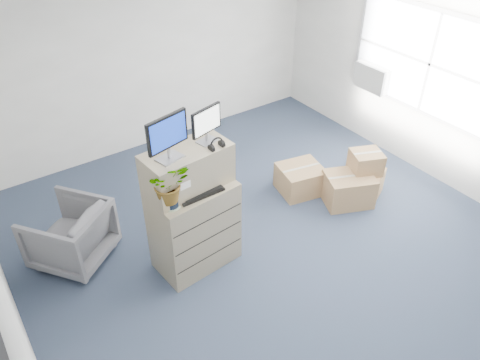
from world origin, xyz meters
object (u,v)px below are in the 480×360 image
at_px(monitor_left, 168,136).
at_px(potted_plant, 169,187).
at_px(filing_cabinet_lower, 195,226).
at_px(monitor_right, 207,123).
at_px(office_chair, 70,232).
at_px(keyboard, 200,193).
at_px(water_bottle, 195,171).

relative_size(monitor_left, potted_plant, 0.93).
relative_size(filing_cabinet_lower, potted_plant, 2.12).
height_order(monitor_left, monitor_right, monitor_left).
bearing_deg(filing_cabinet_lower, monitor_right, 9.33).
bearing_deg(monitor_left, office_chair, 123.81).
bearing_deg(filing_cabinet_lower, potted_plant, -160.82).
xyz_separation_m(filing_cabinet_lower, monitor_right, (0.27, 0.07, 1.27)).
xyz_separation_m(monitor_left, monitor_right, (0.50, 0.07, -0.05)).
bearing_deg(keyboard, monitor_right, 39.49).
bearing_deg(keyboard, office_chair, 140.13).
xyz_separation_m(potted_plant, office_chair, (-0.89, 1.06, -0.95)).
relative_size(filing_cabinet_lower, monitor_left, 2.27).
bearing_deg(keyboard, water_bottle, 69.09).
xyz_separation_m(monitor_right, water_bottle, (-0.16, 0.03, -0.57)).
relative_size(monitor_left, office_chair, 0.58).
bearing_deg(office_chair, monitor_right, 113.99).
height_order(monitor_right, potted_plant, monitor_right).
height_order(water_bottle, potted_plant, potted_plant).
height_order(monitor_right, office_chair, monitor_right).
relative_size(water_bottle, potted_plant, 0.53).
distance_m(potted_plant, office_chair, 1.67).
relative_size(monitor_right, water_bottle, 1.44).
distance_m(keyboard, potted_plant, 0.44).
height_order(keyboard, potted_plant, potted_plant).
height_order(water_bottle, office_chair, water_bottle).
bearing_deg(monitor_left, filing_cabinet_lower, -12.26).
height_order(filing_cabinet_lower, keyboard, keyboard).
xyz_separation_m(keyboard, potted_plant, (-0.36, -0.02, 0.24)).
relative_size(filing_cabinet_lower, monitor_right, 2.76).
bearing_deg(water_bottle, monitor_left, -163.17).
relative_size(monitor_right, potted_plant, 0.77).
bearing_deg(water_bottle, keyboard, -110.75).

